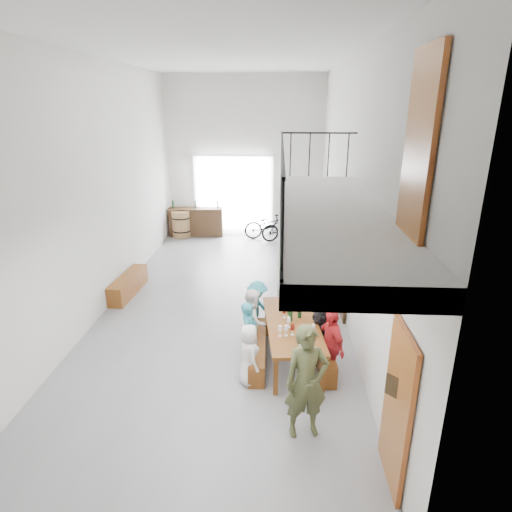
# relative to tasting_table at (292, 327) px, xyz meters

# --- Properties ---
(floor) EXTENTS (12.00, 12.00, 0.00)m
(floor) POSITION_rel_tasting_table_xyz_m (-1.52, 2.32, -0.71)
(floor) COLOR slate
(floor) RESTS_ON ground
(room_walls) EXTENTS (12.00, 12.00, 12.00)m
(room_walls) POSITION_rel_tasting_table_xyz_m (-1.52, 2.32, 2.85)
(room_walls) COLOR white
(room_walls) RESTS_ON ground
(gateway_portal) EXTENTS (2.80, 0.08, 2.80)m
(gateway_portal) POSITION_rel_tasting_table_xyz_m (-1.92, 8.26, 0.69)
(gateway_portal) COLOR white
(gateway_portal) RESTS_ON ground
(right_wall_decor) EXTENTS (0.07, 8.28, 5.07)m
(right_wall_decor) POSITION_rel_tasting_table_xyz_m (1.18, 0.46, 1.04)
(right_wall_decor) COLOR #92511E
(right_wall_decor) RESTS_ON ground
(balcony) EXTENTS (1.52, 5.62, 4.00)m
(balcony) POSITION_rel_tasting_table_xyz_m (0.46, -0.80, 2.26)
(balcony) COLOR silver
(balcony) RESTS_ON ground
(tasting_table) EXTENTS (1.14, 2.32, 0.79)m
(tasting_table) POSITION_rel_tasting_table_xyz_m (0.00, 0.00, 0.00)
(tasting_table) COLOR brown
(tasting_table) RESTS_ON ground
(bench_inner) EXTENTS (0.32, 1.78, 0.41)m
(bench_inner) POSITION_rel_tasting_table_xyz_m (-0.62, -0.00, -0.50)
(bench_inner) COLOR brown
(bench_inner) RESTS_ON ground
(bench_wall) EXTENTS (0.36, 1.85, 0.42)m
(bench_wall) POSITION_rel_tasting_table_xyz_m (0.57, 0.06, -0.50)
(bench_wall) COLOR brown
(bench_wall) RESTS_ON ground
(tableware) EXTENTS (0.63, 1.27, 0.35)m
(tableware) POSITION_rel_tasting_table_xyz_m (-0.01, -0.04, 0.22)
(tableware) COLOR black
(tableware) RESTS_ON tasting_table
(side_bench) EXTENTS (0.49, 1.74, 0.48)m
(side_bench) POSITION_rel_tasting_table_xyz_m (-4.02, 2.78, -0.46)
(side_bench) COLOR brown
(side_bench) RESTS_ON ground
(oak_barrel) EXTENTS (0.65, 0.65, 0.96)m
(oak_barrel) POSITION_rel_tasting_table_xyz_m (-3.76, 7.72, -0.23)
(oak_barrel) COLOR olive
(oak_barrel) RESTS_ON ground
(serving_counter) EXTENTS (1.94, 0.68, 1.01)m
(serving_counter) POSITION_rel_tasting_table_xyz_m (-3.27, 7.97, -0.20)
(serving_counter) COLOR #362112
(serving_counter) RESTS_ON ground
(counter_bottles) EXTENTS (1.66, 0.19, 0.28)m
(counter_bottles) POSITION_rel_tasting_table_xyz_m (-3.27, 7.99, 0.44)
(counter_bottles) COLOR black
(counter_bottles) RESTS_ON serving_counter
(guest_left_a) EXTENTS (0.53, 0.63, 1.09)m
(guest_left_a) POSITION_rel_tasting_table_xyz_m (-0.74, -0.70, -0.16)
(guest_left_a) COLOR white
(guest_left_a) RESTS_ON ground
(guest_left_b) EXTENTS (0.40, 0.50, 1.21)m
(guest_left_b) POSITION_rel_tasting_table_xyz_m (-0.78, -0.10, -0.10)
(guest_left_b) COLOR teal
(guest_left_b) RESTS_ON ground
(guest_left_c) EXTENTS (0.50, 0.63, 1.28)m
(guest_left_c) POSITION_rel_tasting_table_xyz_m (-0.73, 0.34, -0.07)
(guest_left_c) COLOR white
(guest_left_c) RESTS_ON ground
(guest_left_d) EXTENTS (0.62, 0.85, 1.18)m
(guest_left_d) POSITION_rel_tasting_table_xyz_m (-0.69, 0.94, -0.11)
(guest_left_d) COLOR teal
(guest_left_d) RESTS_ON ground
(guest_right_a) EXTENTS (0.61, 0.84, 1.32)m
(guest_right_a) POSITION_rel_tasting_table_xyz_m (0.64, -0.49, -0.05)
(guest_right_a) COLOR red
(guest_right_a) RESTS_ON ground
(guest_right_b) EXTENTS (0.53, 1.09, 1.13)m
(guest_right_b) POSITION_rel_tasting_table_xyz_m (0.50, 0.02, -0.14)
(guest_right_b) COLOR black
(guest_right_b) RESTS_ON ground
(guest_right_c) EXTENTS (0.56, 0.71, 1.27)m
(guest_right_c) POSITION_rel_tasting_table_xyz_m (0.51, 0.79, -0.07)
(guest_right_c) COLOR white
(guest_right_c) RESTS_ON ground
(host_standing) EXTENTS (0.70, 0.54, 1.72)m
(host_standing) POSITION_rel_tasting_table_xyz_m (0.15, -1.84, 0.15)
(host_standing) COLOR #464C2B
(host_standing) RESTS_ON ground
(potted_plant) EXTENTS (0.48, 0.43, 0.47)m
(potted_plant) POSITION_rel_tasting_table_xyz_m (0.93, 2.61, -0.47)
(potted_plant) COLOR #144916
(potted_plant) RESTS_ON ground
(bicycle_near) EXTENTS (1.94, 0.93, 0.98)m
(bicycle_near) POSITION_rel_tasting_table_xyz_m (-0.56, 7.72, -0.22)
(bicycle_near) COLOR black
(bicycle_near) RESTS_ON ground
(bicycle_far) EXTENTS (1.65, 0.94, 0.96)m
(bicycle_far) POSITION_rel_tasting_table_xyz_m (-0.10, 7.47, -0.23)
(bicycle_far) COLOR black
(bicycle_far) RESTS_ON ground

